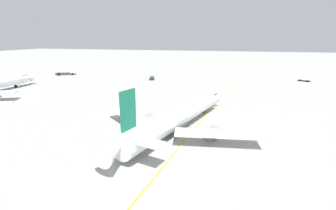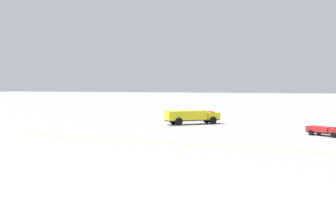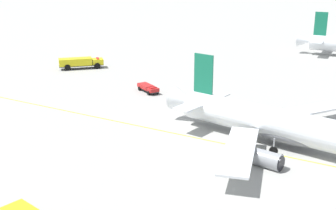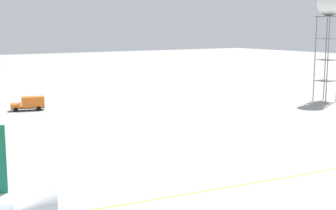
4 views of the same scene
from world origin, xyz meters
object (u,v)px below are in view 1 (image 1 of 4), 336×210
(airliner_main, at_px, (177,117))
(safety_cone_mid, at_px, (13,102))
(baggage_truck_truck, at_px, (152,78))
(safety_cone_near, at_px, (23,103))
(fuel_tanker_truck, at_px, (65,72))
(pushback_tug_truck, at_px, (304,79))

(airliner_main, xyz_separation_m, safety_cone_mid, (8.36, 49.50, -2.49))
(baggage_truck_truck, distance_m, safety_cone_near, 52.29)
(safety_cone_mid, bearing_deg, safety_cone_near, -99.05)
(fuel_tanker_truck, height_order, safety_cone_near, fuel_tanker_truck)
(airliner_main, relative_size, fuel_tanker_truck, 4.35)
(fuel_tanker_truck, height_order, pushback_tug_truck, fuel_tanker_truck)
(airliner_main, bearing_deg, safety_cone_near, 95.76)
(pushback_tug_truck, distance_m, safety_cone_near, 104.01)
(airliner_main, height_order, fuel_tanker_truck, airliner_main)
(baggage_truck_truck, bearing_deg, safety_cone_near, 143.30)
(safety_cone_near, bearing_deg, safety_cone_mid, 80.95)
(airliner_main, bearing_deg, pushback_tug_truck, -14.16)
(airliner_main, distance_m, baggage_truck_truck, 60.64)
(baggage_truck_truck, relative_size, fuel_tanker_truck, 0.46)
(fuel_tanker_truck, bearing_deg, pushback_tug_truck, -25.46)
(baggage_truck_truck, distance_m, pushback_tug_truck, 64.52)
(fuel_tanker_truck, height_order, safety_cone_mid, fuel_tanker_truck)
(fuel_tanker_truck, distance_m, safety_cone_mid, 53.29)
(fuel_tanker_truck, bearing_deg, baggage_truck_truck, -33.76)
(pushback_tug_truck, bearing_deg, baggage_truck_truck, -142.78)
(safety_cone_mid, bearing_deg, fuel_tanker_truck, 22.67)
(airliner_main, height_order, safety_cone_near, airliner_main)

